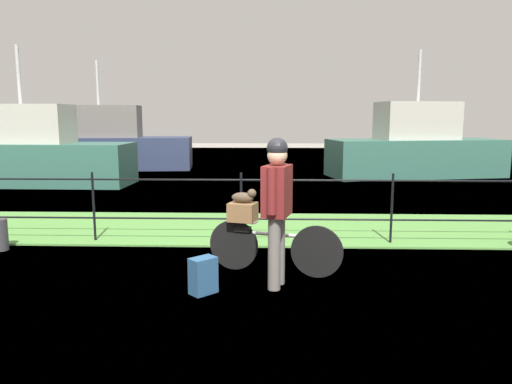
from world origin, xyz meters
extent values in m
plane|color=gray|center=(0.00, 0.00, 0.00)|extent=(60.00, 60.00, 0.00)
cube|color=#569342|center=(0.00, 3.25, 0.01)|extent=(27.00, 2.40, 0.03)
plane|color=#60849E|center=(0.00, 10.04, 0.00)|extent=(30.00, 30.00, 0.00)
cylinder|color=black|center=(-2.25, 2.30, 0.54)|extent=(0.04, 0.04, 1.08)
cylinder|color=black|center=(0.00, 2.30, 0.54)|extent=(0.04, 0.04, 1.08)
cylinder|color=black|center=(2.25, 2.30, 0.54)|extent=(0.04, 0.04, 1.08)
cylinder|color=black|center=(0.00, 2.30, 0.38)|extent=(18.00, 0.03, 0.03)
cylinder|color=black|center=(0.00, 2.30, 0.97)|extent=(18.00, 0.03, 0.03)
cylinder|color=black|center=(1.00, 0.77, 0.31)|extent=(0.62, 0.21, 0.63)
cylinder|color=black|center=(-0.01, 1.05, 0.31)|extent=(0.62, 0.21, 0.63)
cylinder|color=#BCB7B2|center=(0.49, 0.91, 0.49)|extent=(0.80, 0.26, 0.04)
cube|color=black|center=(0.10, 1.02, 0.53)|extent=(0.22, 0.14, 0.06)
cube|color=slate|center=(0.10, 1.02, 0.62)|extent=(0.39, 0.25, 0.02)
cube|color=brown|center=(0.10, 1.02, 0.74)|extent=(0.39, 0.35, 0.23)
ellipsoid|color=#4C3D2D|center=(0.10, 1.02, 0.92)|extent=(0.31, 0.21, 0.13)
sphere|color=#4C3D2D|center=(0.22, 0.99, 0.98)|extent=(0.11, 0.11, 0.11)
cylinder|color=slate|center=(0.54, 0.53, 0.41)|extent=(0.14, 0.14, 0.82)
cylinder|color=slate|center=(0.49, 0.34, 0.41)|extent=(0.14, 0.14, 0.82)
cube|color=maroon|center=(0.52, 0.43, 1.10)|extent=(0.36, 0.45, 0.56)
cylinder|color=maroon|center=(0.58, 0.65, 1.13)|extent=(0.10, 0.10, 0.50)
cylinder|color=maroon|center=(0.46, 0.22, 1.13)|extent=(0.10, 0.10, 0.50)
sphere|color=tan|center=(0.52, 0.43, 1.49)|extent=(0.22, 0.22, 0.22)
sphere|color=black|center=(0.52, 0.43, 1.57)|extent=(0.23, 0.23, 0.23)
cube|color=#28517A|center=(-0.28, 0.19, 0.20)|extent=(0.33, 0.32, 0.40)
cylinder|color=#38383D|center=(-3.44, 1.80, 0.23)|extent=(0.20, 0.20, 0.46)
cube|color=#336656|center=(5.06, 10.79, 0.59)|extent=(5.74, 2.88, 1.19)
cube|color=#B7B2A8|center=(5.06, 10.79, 1.78)|extent=(2.62, 1.74, 1.18)
cylinder|color=#B2B2B2|center=(5.06, 10.79, 3.17)|extent=(0.10, 0.10, 1.60)
cube|color=#336656|center=(-6.50, 8.48, 0.59)|extent=(5.96, 1.82, 1.17)
cube|color=#B7B2A8|center=(-6.50, 8.48, 1.71)|extent=(2.63, 1.25, 1.07)
cylinder|color=#B2B2B2|center=(-6.50, 8.48, 3.04)|extent=(0.10, 0.10, 1.60)
cube|color=#2D3856|center=(-5.79, 12.56, 0.58)|extent=(6.67, 2.41, 1.17)
cube|color=slate|center=(-5.79, 12.56, 1.74)|extent=(2.98, 1.51, 1.14)
cylinder|color=#B2B2B2|center=(-5.79, 12.56, 3.11)|extent=(0.10, 0.10, 1.60)
camera|label=1|loc=(0.46, -4.80, 1.91)|focal=33.75mm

